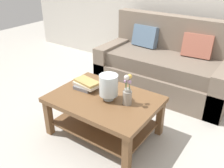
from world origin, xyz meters
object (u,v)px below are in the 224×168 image
at_px(book_stack_main, 86,84).
at_px(couch, 165,66).
at_px(coffee_table, 104,108).
at_px(flower_pitcher, 127,93).
at_px(glass_hurricane_vase, 109,86).

bearing_deg(book_stack_main, couch, 74.24).
relative_size(couch, coffee_table, 1.69).
relative_size(couch, flower_pitcher, 5.74).
xyz_separation_m(couch, glass_hurricane_vase, (-0.03, -1.40, 0.27)).
bearing_deg(flower_pitcher, glass_hurricane_vase, -171.35).
distance_m(book_stack_main, glass_hurricane_vase, 0.37).
xyz_separation_m(couch, book_stack_main, (-0.38, -1.35, 0.16)).
distance_m(coffee_table, book_stack_main, 0.34).
bearing_deg(glass_hurricane_vase, book_stack_main, 170.94).
height_order(coffee_table, book_stack_main, book_stack_main).
height_order(glass_hurricane_vase, flower_pitcher, flower_pitcher).
bearing_deg(glass_hurricane_vase, flower_pitcher, 8.65).
xyz_separation_m(coffee_table, flower_pitcher, (0.27, 0.03, 0.25)).
distance_m(book_stack_main, flower_pitcher, 0.56).
bearing_deg(book_stack_main, flower_pitcher, -2.50).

